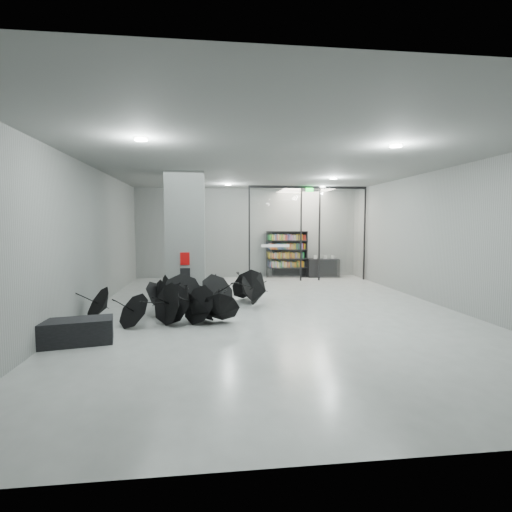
{
  "coord_description": "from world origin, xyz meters",
  "views": [
    {
      "loc": [
        -1.75,
        -10.58,
        2.39
      ],
      "look_at": [
        -0.3,
        1.5,
        1.4
      ],
      "focal_mm": 27.23,
      "sensor_mm": 36.0,
      "label": 1
    }
  ],
  "objects": [
    {
      "name": "info_panel",
      "position": [
        -2.5,
        1.38,
        0.85
      ],
      "size": [
        0.3,
        0.03,
        0.42
      ],
      "primitive_type": "cube",
      "color": "black",
      "rests_on": "column"
    },
    {
      "name": "fire_cabinet",
      "position": [
        -2.5,
        1.38,
        1.35
      ],
      "size": [
        0.28,
        0.04,
        0.38
      ],
      "primitive_type": "cube",
      "color": "#A50A07",
      "rests_on": "column"
    },
    {
      "name": "shop_counter",
      "position": [
        3.38,
        6.48,
        0.42
      ],
      "size": [
        1.44,
        0.65,
        0.84
      ],
      "primitive_type": "cube",
      "rotation": [
        0.0,
        0.0,
        -0.07
      ],
      "color": "black",
      "rests_on": "ground"
    },
    {
      "name": "bench",
      "position": [
        -4.5,
        -2.6,
        0.25
      ],
      "size": [
        1.65,
        0.97,
        0.5
      ],
      "primitive_type": "cube",
      "rotation": [
        0.0,
        0.0,
        0.21
      ],
      "color": "black",
      "rests_on": "ground"
    },
    {
      "name": "column",
      "position": [
        -2.5,
        2.0,
        2.0
      ],
      "size": [
        1.2,
        1.2,
        4.0
      ],
      "primitive_type": "cube",
      "color": "slate",
      "rests_on": "ground"
    },
    {
      "name": "umbrella_cluster",
      "position": [
        -2.14,
        -0.22,
        0.31
      ],
      "size": [
        5.42,
        4.14,
        1.32
      ],
      "color": "black",
      "rests_on": "ground"
    },
    {
      "name": "glass_partition",
      "position": [
        2.39,
        5.5,
        2.18
      ],
      "size": [
        5.06,
        0.08,
        4.0
      ],
      "color": "silver",
      "rests_on": "ground"
    },
    {
      "name": "exit_sign",
      "position": [
        2.4,
        5.3,
        3.82
      ],
      "size": [
        0.3,
        0.06,
        0.15
      ],
      "primitive_type": "cube",
      "color": "#0CE533",
      "rests_on": "room"
    },
    {
      "name": "room",
      "position": [
        0.0,
        0.0,
        2.84
      ],
      "size": [
        14.0,
        14.02,
        4.01
      ],
      "color": "gray",
      "rests_on": "ground"
    },
    {
      "name": "bookshelf",
      "position": [
        1.75,
        6.75,
        1.05
      ],
      "size": [
        1.94,
        0.67,
        2.09
      ],
      "primitive_type": null,
      "rotation": [
        0.0,
        0.0,
        -0.15
      ],
      "color": "black",
      "rests_on": "ground"
    }
  ]
}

